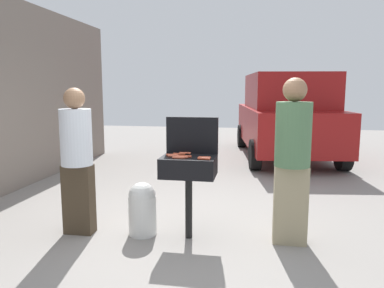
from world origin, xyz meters
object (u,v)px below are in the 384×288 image
Objects in this scene: hot_dog_5 at (174,156)px; hot_dog_6 at (179,154)px; parked_minivan at (286,116)px; hot_dog_8 at (182,157)px; hot_dog_0 at (185,157)px; hot_dog_3 at (185,153)px; hot_dog_1 at (178,158)px; hot_dog_2 at (172,155)px; hot_dog_7 at (205,158)px; person_left at (77,156)px; propane_tank at (142,208)px; hot_dog_4 at (204,159)px; bbq_grill at (189,169)px; person_right at (292,156)px.

hot_dog_6 is at bearing 77.80° from hot_dog_5.
hot_dog_8 is at bearing 67.47° from parked_minivan.
hot_dog_0 is 1.00× the size of hot_dog_3.
hot_dog_6 is at bearing 66.26° from parked_minivan.
hot_dog_1 is 0.22m from hot_dog_6.
hot_dog_1 is 1.00× the size of hot_dog_3.
hot_dog_7 is (0.38, -0.09, 0.00)m from hot_dog_2.
person_left is 6.05m from parked_minivan.
propane_tank is at bearing 179.20° from hot_dog_2.
hot_dog_3 and hot_dog_7 have the same top height.
hot_dog_6 reaches higher than propane_tank.
hot_dog_6 is (-0.31, 0.23, 0.00)m from hot_dog_4.
bbq_grill is 7.18× the size of hot_dog_5.
hot_dog_7 is 0.97m from propane_tank.
hot_dog_0 is 1.00× the size of hot_dog_7.
parked_minivan is at bearing 69.74° from propane_tank.
hot_dog_6 is 0.21× the size of propane_tank.
hot_dog_7 is (0.28, 0.05, 0.00)m from hot_dog_1.
bbq_grill is 0.20× the size of parked_minivan.
hot_dog_0 is 1.26m from person_left.
hot_dog_6 is 0.08× the size of person_left.
hot_dog_0 is 1.00× the size of hot_dog_6.
parked_minivan reaches higher than hot_dog_0.
hot_dog_3 is 0.03× the size of parked_minivan.
bbq_grill is at bearing 71.44° from hot_dog_0.
hot_dog_3 is 1.00× the size of hot_dog_6.
person_right is at bearing 12.69° from hot_dog_4.
hot_dog_8 is at bearing -174.11° from hot_dog_7.
hot_dog_1 is at bearing -54.42° from hot_dog_2.
person_left reaches higher than hot_dog_7.
hot_dog_6 is 1.17m from person_left.
bbq_grill is 7.18× the size of hot_dog_2.
bbq_grill is 0.22m from hot_dog_3.
person_right is at bearing 8.74° from hot_dog_7.
hot_dog_8 is at bearing -32.32° from hot_dog_5.
hot_dog_0 reaches higher than bbq_grill.
hot_dog_8 is at bearing -18.72° from person_left.
hot_dog_7 is at bearing 10.87° from hot_dog_1.
hot_dog_0 is 0.22m from hot_dog_7.
hot_dog_3 is at bearing 130.70° from hot_dog_4.
hot_dog_1 is at bearing 177.27° from hot_dog_4.
hot_dog_7 is at bearing -5.92° from hot_dog_5.
bbq_grill is 0.29m from hot_dog_4.
hot_dog_1 and hot_dog_4 have the same top height.
hot_dog_0 and hot_dog_3 have the same top height.
hot_dog_0 is 0.21× the size of propane_tank.
person_left is (-1.13, -0.02, -0.03)m from hot_dog_5.
hot_dog_4 is 0.08× the size of person_left.
hot_dog_5 is 1.13m from person_left.
hot_dog_8 is 0.21× the size of propane_tank.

